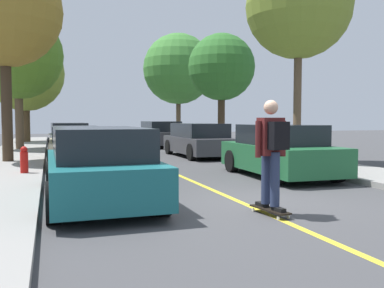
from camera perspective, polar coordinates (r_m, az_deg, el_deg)
name	(u,v)px	position (r m, az deg, el deg)	size (l,w,h in m)	color
ground	(247,205)	(7.78, 7.45, -8.16)	(80.00, 80.00, 0.00)	#424244
center_line	(182,177)	(11.46, -1.38, -4.38)	(0.12, 39.20, 0.01)	gold
parked_car_left_nearest	(99,165)	(8.13, -12.44, -2.76)	(1.90, 4.48, 1.39)	#196066
parked_car_left_near	(76,145)	(15.01, -15.28, -0.17)	(1.89, 4.50, 1.31)	#BCAD89
parked_car_left_far	(69,137)	(20.77, -16.21, 0.85)	(1.90, 4.11, 1.36)	white
parked_car_right_nearest	(280,152)	(11.63, 11.70, -1.00)	(1.99, 4.08, 1.40)	#1E5B33
parked_car_right_near	(199,140)	(17.50, 0.99, 0.52)	(1.98, 4.46, 1.37)	#38383D
parked_car_right_far	(160,134)	(23.78, -4.32, 1.34)	(2.00, 4.46, 1.42)	#38383D
street_tree_left_nearest	(4,10)	(15.87, -23.89, 16.07)	(3.74, 3.74, 6.87)	#3D2D1E
street_tree_left_near	(18,55)	(21.77, -22.35, 10.98)	(4.13, 4.13, 6.47)	brown
street_tree_left_far	(25,73)	(28.24, -21.47, 8.83)	(4.65, 4.65, 6.54)	#4C3823
street_tree_right_nearest	(299,6)	(15.46, 14.14, 17.55)	(3.58, 3.58, 7.03)	brown
street_tree_right_near	(222,68)	(21.15, 3.98, 10.20)	(3.27, 3.27, 5.58)	#3D2D1E
street_tree_right_far	(178,69)	(28.09, -1.85, 10.02)	(4.58, 4.58, 6.95)	brown
fire_hydrant	(24,160)	(11.94, -21.60, -1.98)	(0.20, 0.20, 0.70)	#B2140F
skateboard	(270,210)	(7.06, 10.43, -8.66)	(0.33, 0.86, 0.10)	black
skateboarder	(272,147)	(6.89, 10.69, -0.44)	(0.59, 0.71, 1.75)	black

